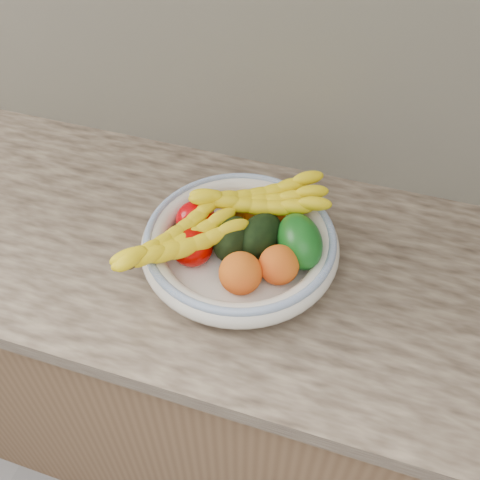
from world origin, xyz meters
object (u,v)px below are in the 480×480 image
at_px(fruit_bowl, 240,244).
at_px(banana_bunch_front, 178,244).
at_px(banana_bunch_back, 259,203).
at_px(green_mango, 300,241).

relative_size(fruit_bowl, banana_bunch_front, 1.37).
distance_m(banana_bunch_back, banana_bunch_front, 0.19).
relative_size(green_mango, banana_bunch_back, 0.43).
bearing_deg(banana_bunch_back, green_mango, -56.13).
bearing_deg(green_mango, banana_bunch_front, 169.64).
bearing_deg(fruit_bowl, banana_bunch_front, -147.01).
xyz_separation_m(green_mango, banana_bunch_back, (-0.10, 0.07, 0.01)).
xyz_separation_m(banana_bunch_back, banana_bunch_front, (-0.11, -0.15, -0.01)).
bearing_deg(green_mango, banana_bunch_back, 115.01).
xyz_separation_m(green_mango, banana_bunch_front, (-0.21, -0.08, 0.01)).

